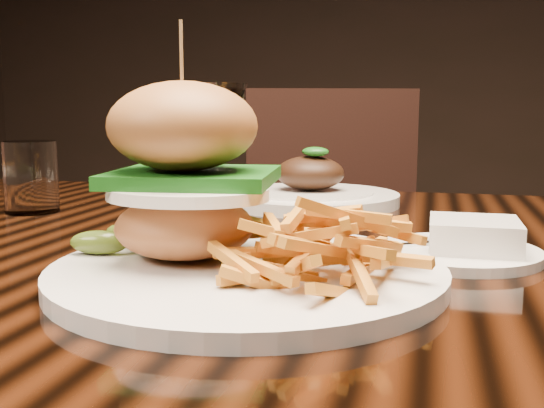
% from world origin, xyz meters
% --- Properties ---
extents(dining_table, '(1.60, 0.90, 0.75)m').
position_xyz_m(dining_table, '(0.00, 0.00, 0.67)').
color(dining_table, black).
rests_on(dining_table, ground).
extents(burger_plate, '(0.34, 0.34, 0.22)m').
position_xyz_m(burger_plate, '(-0.01, -0.19, 0.81)').
color(burger_plate, silver).
rests_on(burger_plate, dining_table).
extents(side_saucer, '(0.16, 0.16, 0.02)m').
position_xyz_m(side_saucer, '(0.18, -0.06, 0.76)').
color(side_saucer, silver).
rests_on(side_saucer, dining_table).
extents(ramekin, '(0.11, 0.11, 0.04)m').
position_xyz_m(ramekin, '(0.19, -0.06, 0.77)').
color(ramekin, silver).
rests_on(ramekin, dining_table).
extents(wine_glass, '(0.07, 0.07, 0.18)m').
position_xyz_m(wine_glass, '(-0.09, 0.00, 0.88)').
color(wine_glass, white).
rests_on(wine_glass, dining_table).
extents(water_tumbler, '(0.08, 0.08, 0.10)m').
position_xyz_m(water_tumbler, '(-0.41, 0.09, 0.80)').
color(water_tumbler, white).
rests_on(water_tumbler, dining_table).
extents(far_dish, '(0.28, 0.28, 0.09)m').
position_xyz_m(far_dish, '(-0.03, 0.26, 0.77)').
color(far_dish, silver).
rests_on(far_dish, dining_table).
extents(chair_far, '(0.58, 0.58, 0.95)m').
position_xyz_m(chair_far, '(-0.08, 0.89, 0.54)').
color(chair_far, black).
rests_on(chair_far, ground).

